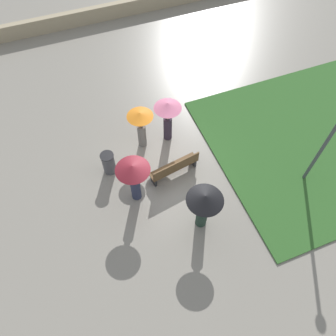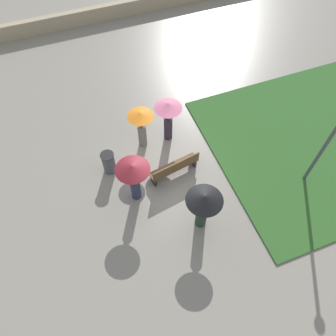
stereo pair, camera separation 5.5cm
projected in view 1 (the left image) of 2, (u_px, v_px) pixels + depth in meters
The scene contains 10 objects.
ground_plane at pixel (166, 176), 12.46m from camera, with size 90.00×90.00×0.00m, color gray.
lawn_patch_near at pixel (330, 135), 13.53m from camera, with size 9.80×7.72×0.06m.
parapet_wall at pixel (94, 15), 17.78m from camera, with size 45.00×0.35×0.80m.
park_bench at pixel (175, 167), 12.10m from camera, with size 1.97×0.72×0.90m.
lamp_post at pixel (330, 136), 10.35m from camera, with size 0.32×0.32×3.77m.
trash_bin at pixel (109, 163), 12.19m from camera, with size 0.51×0.51×0.97m.
crowd_person_maroon at pixel (134, 175), 10.78m from camera, with size 1.16×1.16×1.96m.
crowd_person_black at pixel (204, 204), 10.24m from camera, with size 1.19×1.19×1.89m.
crowd_person_orange at pixel (141, 123), 12.27m from camera, with size 0.99×0.99×1.83m.
crowd_person_pink at pixel (168, 113), 12.33m from camera, with size 1.05×1.05×1.96m.
Camera 1 is at (2.34, 6.27, 10.51)m, focal length 35.00 mm.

